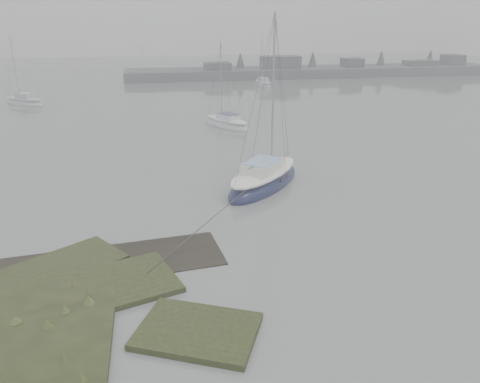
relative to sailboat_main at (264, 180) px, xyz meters
The scene contains 7 objects.
ground 18.85m from the sailboat_main, 107.15° to the left, with size 160.00×160.00×0.00m, color slate.
far_shoreline 54.26m from the sailboat_main, 66.90° to the left, with size 60.00×8.00×4.15m.
sailboat_main is the anchor object (origin of this frame).
sailboat_white 15.45m from the sailboat_main, 88.49° to the left, with size 4.20×5.59×7.64m.
sailboat_far_a 36.20m from the sailboat_main, 122.57° to the left, with size 5.47×5.01×7.90m.
sailboat_far_b 41.32m from the sailboat_main, 76.64° to the left, with size 1.88×5.33×7.46m.
sailboat_far_c 48.76m from the sailboat_main, 97.02° to the left, with size 4.51×2.38×6.06m.
Camera 1 is at (-0.44, -12.18, 8.91)m, focal length 35.00 mm.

